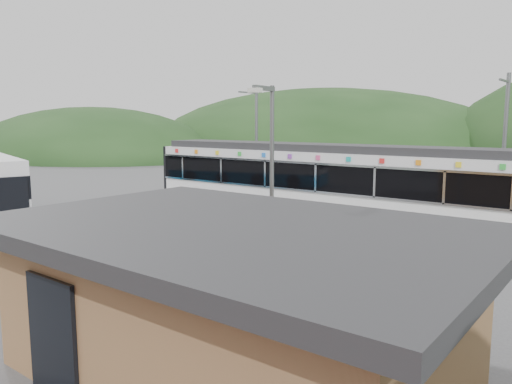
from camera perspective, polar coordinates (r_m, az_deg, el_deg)
The scene contains 9 objects.
ground at distance 20.42m, azimuth 0.91°, elevation -5.73°, with size 120.00×120.00×0.00m, color #4C4C4F.
hills at distance 22.47m, azimuth 22.19°, elevation -5.06°, with size 146.00×149.00×26.00m.
platform at distance 23.06m, azimuth 5.83°, elevation -3.80°, with size 26.00×3.20×0.30m, color #9E9E99.
yellow_line at distance 21.95m, azimuth 4.05°, elevation -3.97°, with size 26.00×0.10×0.01m, color yellow.
train at distance 25.44m, azimuth 7.62°, elevation 1.64°, with size 20.44×3.01×3.74m.
catenary_mast_west at distance 30.92m, azimuth 0.01°, elevation 5.77°, with size 0.18×1.80×7.00m.
catenary_mast_east at distance 24.98m, azimuth 26.45°, elevation 4.41°, with size 0.18×1.80×7.00m.
station_shelter at distance 9.63m, azimuth -2.56°, elevation -11.97°, with size 9.20×6.20×3.00m.
lamp_post at distance 13.77m, azimuth 1.53°, elevation 2.32°, with size 0.37×1.04×5.83m.
Camera 1 is at (11.85, -15.91, 4.84)m, focal length 35.00 mm.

